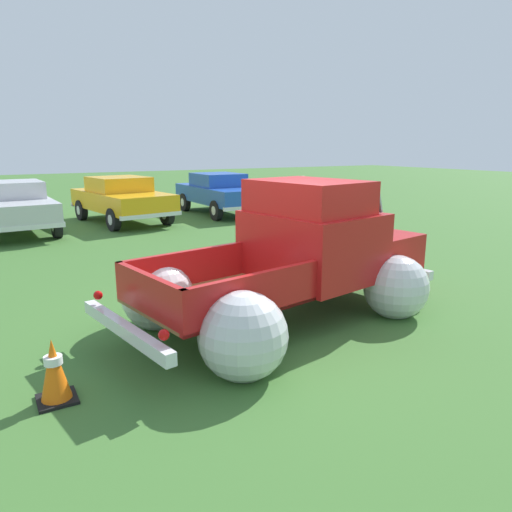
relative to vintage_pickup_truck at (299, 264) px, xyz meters
name	(u,v)px	position (x,y,z in m)	size (l,w,h in m)	color
ground_plane	(278,321)	(-0.38, -0.07, -0.76)	(80.00, 80.00, 0.00)	#3D6B2D
vintage_pickup_truck	(299,264)	(0.00, 0.00, 0.00)	(4.87, 3.37, 1.96)	black
show_car_1	(13,205)	(-3.06, 9.32, 0.02)	(2.06, 4.24, 1.43)	black
show_car_2	(121,198)	(0.04, 9.75, 0.02)	(2.49, 4.38, 1.43)	black
show_car_3	(220,192)	(3.58, 9.96, 0.02)	(1.85, 4.24, 1.43)	black
spectator_0	(302,209)	(2.50, 3.41, 0.23)	(0.53, 0.35, 1.73)	black
lane_cone_0	(54,371)	(-3.35, -0.78, -0.45)	(0.36, 0.36, 0.63)	black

